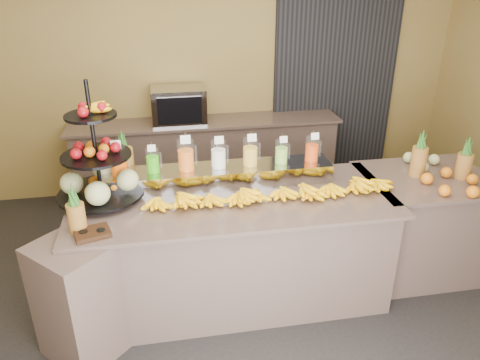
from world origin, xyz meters
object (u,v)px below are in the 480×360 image
object	(u,v)px
condiment_caddy	(92,233)
right_fruit_pile	(445,173)
pitcher_tray	(219,176)
oven_warmer	(179,105)
fruit_stand	(105,171)
banana_heap	(271,190)

from	to	relation	value
condiment_caddy	right_fruit_pile	world-z (taller)	right_fruit_pile
pitcher_tray	right_fruit_pile	xyz separation A→B (m)	(1.84, -0.30, 0.01)
condiment_caddy	right_fruit_pile	xyz separation A→B (m)	(2.78, 0.34, 0.06)
pitcher_tray	condiment_caddy	xyz separation A→B (m)	(-0.94, -0.64, -0.06)
pitcher_tray	right_fruit_pile	bearing A→B (deg)	-9.13
condiment_caddy	oven_warmer	bearing A→B (deg)	72.67
condiment_caddy	right_fruit_pile	distance (m)	2.80
pitcher_tray	right_fruit_pile	world-z (taller)	right_fruit_pile
oven_warmer	fruit_stand	bearing A→B (deg)	-110.39
oven_warmer	right_fruit_pile	bearing A→B (deg)	-43.72
pitcher_tray	oven_warmer	size ratio (longest dim) A/B	3.11
pitcher_tray	condiment_caddy	distance (m)	1.14
pitcher_tray	condiment_caddy	world-z (taller)	pitcher_tray
condiment_caddy	oven_warmer	xyz separation A→B (m)	(0.72, 2.31, 0.18)
right_fruit_pile	oven_warmer	bearing A→B (deg)	136.35
banana_heap	condiment_caddy	bearing A→B (deg)	-165.92
fruit_stand	banana_heap	bearing A→B (deg)	-12.24
banana_heap	right_fruit_pile	bearing A→B (deg)	0.57
right_fruit_pile	oven_warmer	world-z (taller)	oven_warmer
right_fruit_pile	oven_warmer	distance (m)	2.85
banana_heap	right_fruit_pile	world-z (taller)	right_fruit_pile
pitcher_tray	oven_warmer	distance (m)	1.69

